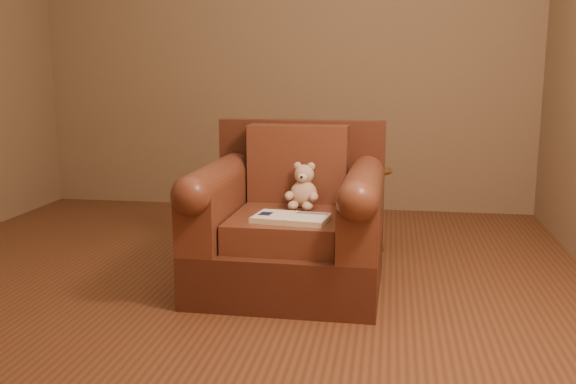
# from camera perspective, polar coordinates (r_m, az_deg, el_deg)

# --- Properties ---
(floor) EXTENTS (4.00, 4.00, 0.00)m
(floor) POSITION_cam_1_polar(r_m,az_deg,el_deg) (3.48, -5.93, -8.12)
(floor) COLOR brown
(floor) RESTS_ON ground
(armchair) EXTENTS (0.95, 0.91, 0.85)m
(armchair) POSITION_cam_1_polar(r_m,az_deg,el_deg) (3.36, 0.25, -2.90)
(armchair) COLOR #462317
(armchair) RESTS_ON floor
(teddy_bear) EXTENTS (0.18, 0.20, 0.25)m
(teddy_bear) POSITION_cam_1_polar(r_m,az_deg,el_deg) (3.39, 1.37, 0.15)
(teddy_bear) COLOR #CFAD91
(teddy_bear) RESTS_ON armchair
(guidebook) EXTENTS (0.38, 0.26, 0.03)m
(guidebook) POSITION_cam_1_polar(r_m,az_deg,el_deg) (3.10, 0.26, -2.34)
(guidebook) COLOR beige
(guidebook) RESTS_ON armchair
(side_table) EXTENTS (0.37, 0.37, 0.52)m
(side_table) POSITION_cam_1_polar(r_m,az_deg,el_deg) (4.06, 6.56, -1.30)
(side_table) COLOR #CB8638
(side_table) RESTS_ON floor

